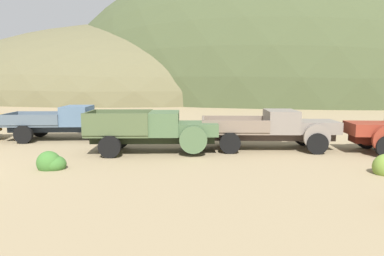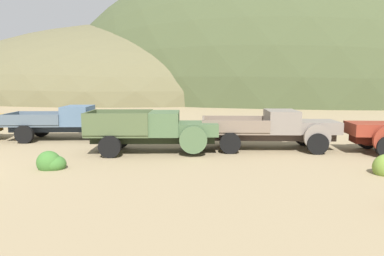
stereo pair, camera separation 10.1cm
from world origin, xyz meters
name	(u,v)px [view 1 (the left image)]	position (x,y,z in m)	size (l,w,h in m)	color
hill_distant	(140,95)	(-10.86, 67.33, 0.00)	(80.31, 74.00, 29.12)	brown
hill_center	(290,97)	(20.93, 61.57, 0.00)	(90.79, 61.33, 53.01)	#424C2D
truck_chalk_blue	(76,122)	(1.95, 8.60, 1.00)	(6.72, 3.28, 1.89)	#262D39
truck_weathered_green	(161,130)	(7.37, 5.78, 1.03)	(6.10, 3.09, 1.91)	#232B1B
truck_primer_gray	(279,129)	(12.84, 7.26, 1.00)	(6.57, 2.95, 1.89)	#3D322D
bush_front_left	(51,163)	(3.95, 2.21, 0.22)	(1.09, 0.88, 0.89)	#3D702D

